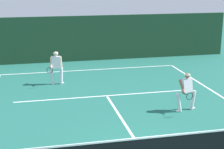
{
  "coord_description": "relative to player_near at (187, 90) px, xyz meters",
  "views": [
    {
      "loc": [
        -3.07,
        -8.41,
        5.18
      ],
      "look_at": [
        0.23,
        6.44,
        1.0
      ],
      "focal_mm": 57.17,
      "sensor_mm": 36.0,
      "label": 1
    }
  ],
  "objects": [
    {
      "name": "tennis_ball",
      "position": [
        1.25,
        3.34,
        -0.82
      ],
      "size": [
        0.07,
        0.07,
        0.07
      ],
      "primitive_type": "sphere",
      "color": "#D1E033",
      "rests_on": "ground_plane"
    },
    {
      "name": "back_fence_windscreen",
      "position": [
        -2.71,
        9.62,
        0.58
      ],
      "size": [
        19.07,
        0.12,
        2.86
      ],
      "primitive_type": "cube",
      "color": "#1D3F27",
      "rests_on": "ground_plane"
    },
    {
      "name": "player_far",
      "position": [
        -4.78,
        4.81,
        0.06
      ],
      "size": [
        0.86,
        0.87,
        1.66
      ],
      "rotation": [
        0.0,
        0.0,
        3.03
      ],
      "color": "silver",
      "rests_on": "ground_plane"
    },
    {
      "name": "player_near",
      "position": [
        0.0,
        0.0,
        0.0
      ],
      "size": [
        0.96,
        0.86,
        1.56
      ],
      "rotation": [
        0.0,
        0.0,
        3.34
      ],
      "color": "silver",
      "rests_on": "ground_plane"
    },
    {
      "name": "court_line_baseline_far",
      "position": [
        -2.71,
        7.22,
        -0.85
      ],
      "size": [
        10.0,
        0.1,
        0.01
      ],
      "primitive_type": "cube",
      "color": "white",
      "rests_on": "ground_plane"
    },
    {
      "name": "court_line_service",
      "position": [
        -2.71,
        2.49,
        -0.85
      ],
      "size": [
        8.15,
        0.1,
        0.01
      ],
      "primitive_type": "cube",
      "color": "white",
      "rests_on": "ground_plane"
    },
    {
      "name": "court_line_centre",
      "position": [
        -2.71,
        -0.83,
        -0.85
      ],
      "size": [
        0.1,
        6.4,
        0.01
      ],
      "primitive_type": "cube",
      "color": "white",
      "rests_on": "ground_plane"
    }
  ]
}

